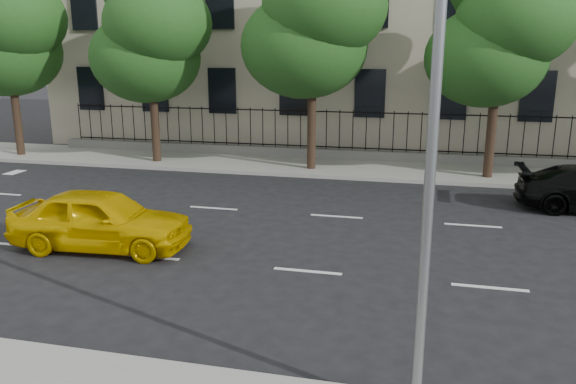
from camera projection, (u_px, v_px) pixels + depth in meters
name	position (u px, v px, depth m)	size (l,w,h in m)	color
ground	(282.00, 321.00, 10.60)	(120.00, 120.00, 0.00)	black
far_sidewalk	(361.00, 168.00, 23.78)	(60.00, 4.00, 0.15)	gray
lane_markings	(324.00, 240.00, 15.08)	(49.60, 4.62, 0.01)	silver
iron_fence	(365.00, 148.00, 25.24)	(30.00, 0.50, 2.20)	slate
street_light	(438.00, 36.00, 7.10)	(0.25, 3.32, 8.05)	slate
tree_a	(9.00, 23.00, 25.24)	(5.71, 5.31, 9.39)	#382619
tree_b	(152.00, 28.00, 23.75)	(5.53, 5.12, 8.97)	#382619
tree_c	(315.00, 12.00, 22.05)	(5.89, 5.50, 9.80)	#382619
tree_d	(501.00, 25.00, 20.63)	(5.34, 4.94, 8.84)	#382619
yellow_taxi	(101.00, 219.00, 14.27)	(1.83, 4.56, 1.55)	#DBAC00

